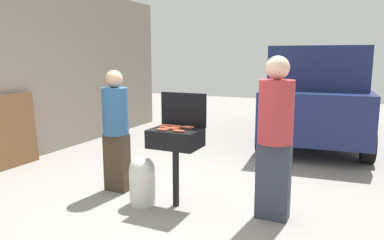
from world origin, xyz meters
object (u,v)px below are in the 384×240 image
object	(u,v)px
hot_dog_2	(187,127)
bbq_grill	(175,141)
hot_dog_3	(174,127)
hot_dog_12	(167,125)
hot_dog_1	(177,126)
propane_tank	(142,179)
person_right	(275,133)
hot_dog_9	(178,131)
hot_dog_4	(180,131)
hot_dog_0	(176,128)
leaning_board	(13,131)
hot_dog_11	(164,126)
hot_dog_5	(170,129)
hot_dog_13	(173,128)
hot_dog_10	(189,127)
hot_dog_6	(164,129)
hot_dog_7	(164,127)
hot_dog_8	(162,130)
parked_minivan	(317,94)

from	to	relation	value
hot_dog_2	bbq_grill	bearing A→B (deg)	-135.36
hot_dog_3	hot_dog_12	world-z (taller)	same
hot_dog_1	propane_tank	xyz separation A→B (m)	(-0.36, -0.25, -0.66)
person_right	hot_dog_9	bearing A→B (deg)	1.81
hot_dog_2	hot_dog_12	size ratio (longest dim) A/B	1.00
hot_dog_2	hot_dog_4	xyz separation A→B (m)	(0.02, -0.22, 0.00)
hot_dog_0	leaning_board	distance (m)	3.23
hot_dog_11	hot_dog_4	bearing A→B (deg)	-29.94
hot_dog_0	hot_dog_5	distance (m)	0.09
person_right	hot_dog_13	bearing A→B (deg)	-5.94
bbq_grill	hot_dog_5	bearing A→B (deg)	-127.47
hot_dog_10	leaning_board	world-z (taller)	leaning_board
hot_dog_1	hot_dog_6	bearing A→B (deg)	-103.36
hot_dog_0	hot_dog_1	bearing A→B (deg)	107.43
hot_dog_7	hot_dog_13	bearing A→B (deg)	-7.26
hot_dog_13	person_right	size ratio (longest dim) A/B	0.07
hot_dog_9	person_right	size ratio (longest dim) A/B	0.07
hot_dog_10	leaning_board	xyz separation A→B (m)	(-3.33, 0.20, -0.37)
hot_dog_13	leaning_board	size ratio (longest dim) A/B	0.11
hot_dog_8	hot_dog_11	xyz separation A→B (m)	(-0.09, 0.21, 0.00)
hot_dog_2	parked_minivan	size ratio (longest dim) A/B	0.03
bbq_grill	hot_dog_4	xyz separation A→B (m)	(0.12, -0.12, 0.16)
hot_dog_2	hot_dog_3	bearing A→B (deg)	-174.89
hot_dog_7	hot_dog_12	bearing A→B (deg)	101.55
hot_dog_0	propane_tank	size ratio (longest dim) A/B	0.21
hot_dog_7	hot_dog_10	bearing A→B (deg)	26.97
hot_dog_8	hot_dog_6	bearing A→B (deg)	86.87
hot_dog_7	hot_dog_9	bearing A→B (deg)	-28.52
hot_dog_13	propane_tank	world-z (taller)	hot_dog_13
parked_minivan	leaning_board	world-z (taller)	parked_minivan
hot_dog_9	bbq_grill	bearing A→B (deg)	126.40
hot_dog_8	leaning_board	xyz separation A→B (m)	(-3.11, 0.49, -0.37)
hot_dog_4	bbq_grill	bearing A→B (deg)	134.86
hot_dog_2	hot_dog_10	distance (m)	0.04
hot_dog_2	hot_dog_10	world-z (taller)	same
hot_dog_6	hot_dog_11	distance (m)	0.19
hot_dog_1	hot_dog_8	distance (m)	0.28
hot_dog_0	leaning_board	xyz separation A→B (m)	(-3.19, 0.30, -0.37)
hot_dog_6	hot_dog_13	bearing A→B (deg)	49.36
hot_dog_0	hot_dog_3	world-z (taller)	same
hot_dog_13	hot_dog_10	bearing A→B (deg)	48.72
bbq_grill	hot_dog_11	size ratio (longest dim) A/B	7.44
hot_dog_8	hot_dog_4	bearing A→B (deg)	9.34
hot_dog_0	hot_dog_9	distance (m)	0.23
hot_dog_7	person_right	world-z (taller)	person_right
hot_dog_6	hot_dog_12	world-z (taller)	same
hot_dog_3	hot_dog_2	bearing A→B (deg)	5.11
hot_dog_1	hot_dog_11	distance (m)	0.16
hot_dog_12	leaning_board	bearing A→B (deg)	176.05
hot_dog_12	hot_dog_13	xyz separation A→B (m)	(0.17, -0.15, 0.00)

